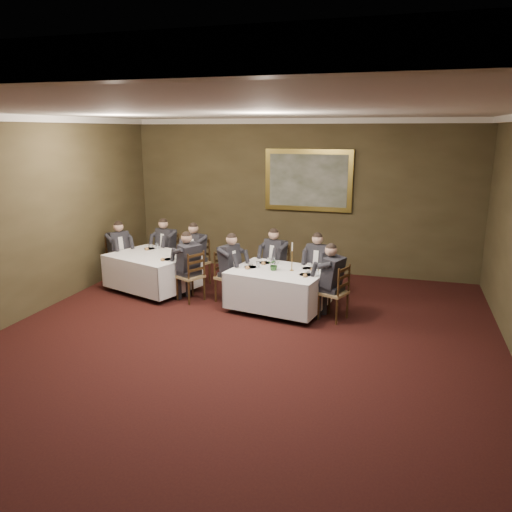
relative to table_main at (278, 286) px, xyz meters
The scene contains 27 objects.
ground 2.31m from the table_main, 95.09° to the right, with size 10.00×10.00×0.00m, color black.
ceiling 3.80m from the table_main, 95.09° to the right, with size 8.00×10.00×0.10m, color silver.
back_wall 3.04m from the table_main, 94.21° to the left, with size 8.00×0.10×3.50m, color #38311C.
crown_molding 3.75m from the table_main, 95.09° to the right, with size 8.00×10.00×0.12m.
table_main is the anchor object (origin of this frame).
table_second 2.80m from the table_main, behind, with size 2.03×1.78×0.67m.
chair_main_backleft 0.99m from the table_main, 107.11° to the left, with size 0.56×0.55×1.00m.
diner_main_backleft 0.97m from the table_main, 107.54° to the left, with size 0.55×0.59×1.35m.
chair_main_backright 0.99m from the table_main, 52.05° to the left, with size 0.51×0.50×1.00m.
diner_main_backright 0.97m from the table_main, 51.74° to the left, with size 0.48×0.55×1.35m.
chair_main_endleft 1.08m from the table_main, 169.56° to the left, with size 0.54×0.55×1.00m.
diner_main_endleft 1.06m from the table_main, 169.64° to the left, with size 0.58×0.53×1.35m.
chair_main_endright 1.08m from the table_main, 10.48° to the right, with size 0.55×0.56×1.00m.
diner_main_endright 1.06m from the table_main, 10.36° to the right, with size 0.59×0.55×1.35m.
chair_sec_backleft 3.21m from the table_main, 155.34° to the left, with size 0.53×0.52×1.00m.
diner_sec_backleft 3.21m from the table_main, 155.54° to the left, with size 0.51×0.56×1.35m.
chair_sec_backright 2.31m from the table_main, 153.17° to the left, with size 0.57×0.56×1.00m.
diner_sec_backright 2.30m from the table_main, 153.46° to the left, with size 0.56×0.60×1.35m.
chair_sec_endright 1.77m from the table_main, behind, with size 0.58×0.58×1.00m.
diner_sec_endright 1.77m from the table_main, behind, with size 0.61×0.58×1.35m.
chair_sec_endleft 3.85m from the table_main, 169.19° to the left, with size 0.59×0.60×1.00m.
diner_sec_endleft 3.84m from the table_main, 169.26° to the left, with size 0.62×0.59×1.35m.
centerpiece 0.44m from the table_main, 156.19° to the right, with size 0.21×0.18×0.24m, color #2D5926.
candlestick 0.57m from the table_main, ahead, with size 0.08×0.08×0.54m.
place_setting_table_main 0.66m from the table_main, 125.86° to the left, with size 0.33×0.31×0.14m.
place_setting_table_second 3.18m from the table_main, 163.83° to the left, with size 0.33×0.31×0.14m.
painting 3.17m from the table_main, 90.00° to the left, with size 1.99×0.09×1.38m.
Camera 1 is at (2.32, -6.25, 3.25)m, focal length 35.00 mm.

